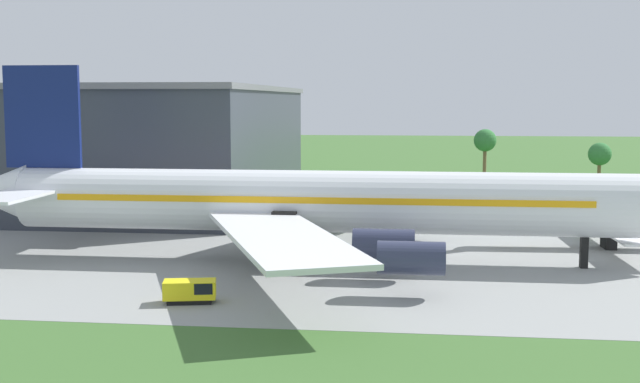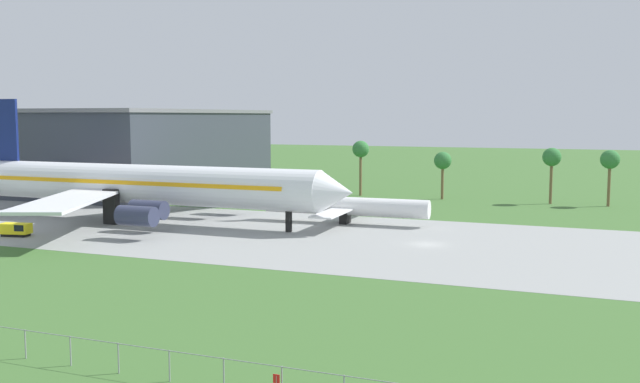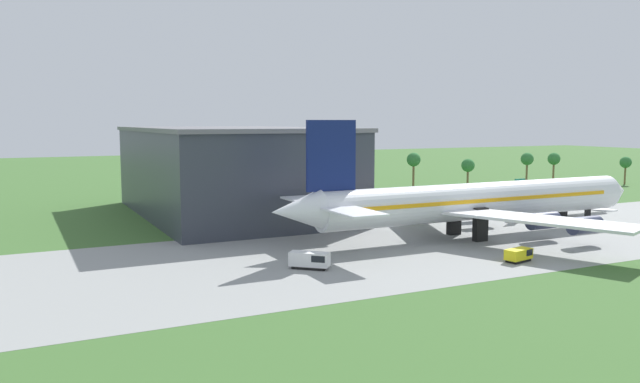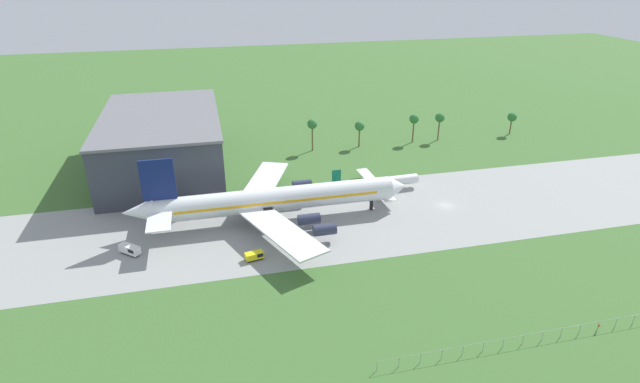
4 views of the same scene
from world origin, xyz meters
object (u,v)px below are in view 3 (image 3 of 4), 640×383
Objects in this scene: baggage_tug at (519,255)px; catering_van at (311,260)px; jet_airliner at (476,201)px; regional_aircraft at (560,203)px; terminal_building at (230,171)px.

baggage_tug is 29.93m from catering_van.
regional_aircraft is at bearing 18.88° from jet_airliner.
catering_van reaches higher than baggage_tug.
terminal_building reaches higher than regional_aircraft.
baggage_tug is (-39.42, -28.96, -1.74)m from regional_aircraft.
terminal_building reaches higher than catering_van.
terminal_building is (-22.24, 62.71, 8.30)m from baggage_tug.
terminal_building is at bearing 123.20° from jet_airliner.
jet_airliner is 14.10× the size of catering_van.
catering_van is (-67.91, -19.79, -1.53)m from regional_aircraft.
jet_airliner is 34.34m from regional_aircraft.
jet_airliner reaches higher than baggage_tug.
regional_aircraft is 48.94m from baggage_tug.
catering_van is at bearing -96.65° from terminal_building.
jet_airliner is 2.77× the size of regional_aircraft.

